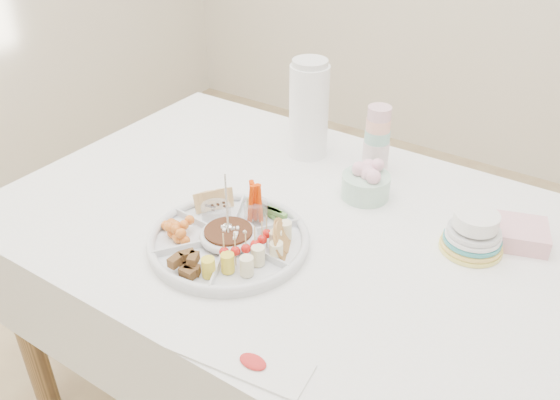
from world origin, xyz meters
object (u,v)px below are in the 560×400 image
Objects in this scene: party_tray at (229,238)px; plate_stack at (473,233)px; dining_table at (293,327)px; thermos at (309,108)px.

plate_stack reaches higher than party_tray.
party_tray is at bearing -110.75° from dining_table.
dining_table is 0.61m from plate_stack.
dining_table is at bearing -163.10° from plate_stack.
thermos is at bearing 116.21° from dining_table.
dining_table is 0.64m from thermos.
party_tray is (-0.07, -0.18, 0.40)m from dining_table.
dining_table is at bearing -63.79° from thermos.
dining_table is 10.30× the size of plate_stack.
party_tray is 0.53m from thermos.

